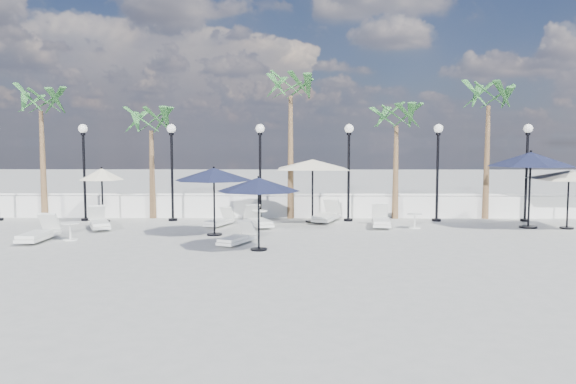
{
  "coord_description": "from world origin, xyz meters",
  "views": [
    {
      "loc": [
        1.36,
        -15.66,
        3.1
      ],
      "look_at": [
        1.15,
        2.59,
        1.5
      ],
      "focal_mm": 35.0,
      "sensor_mm": 36.0,
      "label": 1
    }
  ],
  "objects_px": {
    "lounger_1": "(39,234)",
    "parasol_cream_sq_b": "(569,171)",
    "lounger_4": "(258,221)",
    "lounger_5": "(220,221)",
    "parasol_cream_small": "(102,175)",
    "lounger_6": "(381,220)",
    "parasol_navy_mid": "(259,185)",
    "parasol_navy_right": "(531,160)",
    "lounger_3": "(327,216)",
    "lounger_2": "(237,238)",
    "parasol_navy_left": "(214,175)",
    "parasol_cream_sq_a": "(313,160)",
    "lounger_0": "(99,222)"
  },
  "relations": [
    {
      "from": "lounger_1",
      "to": "parasol_cream_sq_b",
      "type": "distance_m",
      "value": 18.26
    },
    {
      "from": "lounger_4",
      "to": "lounger_5",
      "type": "xyz_separation_m",
      "value": [
        -1.44,
        0.19,
        -0.03
      ]
    },
    {
      "from": "lounger_1",
      "to": "parasol_cream_small",
      "type": "distance_m",
      "value": 4.75
    },
    {
      "from": "lounger_1",
      "to": "lounger_6",
      "type": "height_order",
      "value": "lounger_6"
    },
    {
      "from": "lounger_6",
      "to": "parasol_cream_small",
      "type": "distance_m",
      "value": 10.95
    },
    {
      "from": "lounger_1",
      "to": "parasol_navy_mid",
      "type": "bearing_deg",
      "value": -10.11
    },
    {
      "from": "lounger_4",
      "to": "parasol_navy_right",
      "type": "relative_size",
      "value": 0.61
    },
    {
      "from": "parasol_cream_sq_b",
      "to": "parasol_navy_right",
      "type": "bearing_deg",
      "value": 171.23
    },
    {
      "from": "lounger_1",
      "to": "parasol_navy_right",
      "type": "xyz_separation_m",
      "value": [
        16.64,
        3.02,
        2.25
      ]
    },
    {
      "from": "lounger_4",
      "to": "parasol_cream_small",
      "type": "relative_size",
      "value": 0.9
    },
    {
      "from": "lounger_3",
      "to": "parasol_cream_small",
      "type": "xyz_separation_m",
      "value": [
        -8.83,
        -0.02,
        1.6
      ]
    },
    {
      "from": "lounger_2",
      "to": "parasol_navy_left",
      "type": "relative_size",
      "value": 0.65
    },
    {
      "from": "parasol_cream_sq_b",
      "to": "lounger_3",
      "type": "bearing_deg",
      "value": 169.14
    },
    {
      "from": "lounger_6",
      "to": "parasol_cream_sq_b",
      "type": "bearing_deg",
      "value": 2.43
    },
    {
      "from": "parasol_navy_left",
      "to": "parasol_cream_sq_a",
      "type": "height_order",
      "value": "parasol_cream_sq_a"
    },
    {
      "from": "lounger_6",
      "to": "parasol_navy_right",
      "type": "xyz_separation_m",
      "value": [
        5.36,
        -0.18,
        2.25
      ]
    },
    {
      "from": "lounger_1",
      "to": "lounger_4",
      "type": "height_order",
      "value": "lounger_1"
    },
    {
      "from": "lounger_4",
      "to": "lounger_6",
      "type": "distance_m",
      "value": 4.56
    },
    {
      "from": "parasol_navy_mid",
      "to": "parasol_cream_sq_b",
      "type": "distance_m",
      "value": 11.69
    },
    {
      "from": "lounger_5",
      "to": "lounger_0",
      "type": "bearing_deg",
      "value": -149.68
    },
    {
      "from": "parasol_cream_small",
      "to": "parasol_cream_sq_a",
      "type": "bearing_deg",
      "value": -0.0
    },
    {
      "from": "parasol_navy_left",
      "to": "parasol_cream_small",
      "type": "height_order",
      "value": "parasol_navy_left"
    },
    {
      "from": "parasol_navy_left",
      "to": "parasol_cream_sq_a",
      "type": "xyz_separation_m",
      "value": [
        3.4,
        3.2,
        0.4
      ]
    },
    {
      "from": "lounger_4",
      "to": "parasol_cream_small",
      "type": "distance_m",
      "value": 6.55
    },
    {
      "from": "lounger_1",
      "to": "parasol_navy_mid",
      "type": "height_order",
      "value": "parasol_navy_mid"
    },
    {
      "from": "lounger_6",
      "to": "lounger_3",
      "type": "bearing_deg",
      "value": 152.42
    },
    {
      "from": "parasol_navy_right",
      "to": "lounger_1",
      "type": "bearing_deg",
      "value": -169.72
    },
    {
      "from": "parasol_navy_mid",
      "to": "parasol_cream_sq_a",
      "type": "relative_size",
      "value": 0.45
    },
    {
      "from": "lounger_0",
      "to": "parasol_navy_left",
      "type": "relative_size",
      "value": 0.75
    },
    {
      "from": "parasol_cream_sq_a",
      "to": "lounger_6",
      "type": "bearing_deg",
      "value": -26.55
    },
    {
      "from": "lounger_4",
      "to": "parasol_cream_sq_b",
      "type": "relative_size",
      "value": 0.43
    },
    {
      "from": "lounger_0",
      "to": "lounger_4",
      "type": "height_order",
      "value": "lounger_0"
    },
    {
      "from": "parasol_cream_sq_b",
      "to": "parasol_cream_small",
      "type": "distance_m",
      "value": 17.51
    },
    {
      "from": "parasol_navy_right",
      "to": "parasol_cream_sq_a",
      "type": "height_order",
      "value": "parasol_navy_right"
    },
    {
      "from": "lounger_4",
      "to": "lounger_6",
      "type": "bearing_deg",
      "value": -21.87
    },
    {
      "from": "lounger_5",
      "to": "parasol_cream_sq_b",
      "type": "relative_size",
      "value": 0.37
    },
    {
      "from": "lounger_5",
      "to": "lounger_4",
      "type": "bearing_deg",
      "value": 13.01
    },
    {
      "from": "parasol_navy_mid",
      "to": "parasol_navy_right",
      "type": "distance_m",
      "value": 10.57
    },
    {
      "from": "lounger_3",
      "to": "lounger_6",
      "type": "height_order",
      "value": "lounger_3"
    },
    {
      "from": "lounger_6",
      "to": "parasol_cream_sq_b",
      "type": "distance_m",
      "value": 6.93
    },
    {
      "from": "lounger_4",
      "to": "lounger_5",
      "type": "distance_m",
      "value": 1.45
    },
    {
      "from": "lounger_4",
      "to": "lounger_5",
      "type": "relative_size",
      "value": 1.15
    },
    {
      "from": "lounger_0",
      "to": "lounger_5",
      "type": "relative_size",
      "value": 1.16
    },
    {
      "from": "parasol_navy_right",
      "to": "lounger_5",
      "type": "bearing_deg",
      "value": 178.64
    },
    {
      "from": "parasol_navy_right",
      "to": "parasol_cream_sq_a",
      "type": "xyz_separation_m",
      "value": [
        -7.86,
        1.43,
        -0.05
      ]
    },
    {
      "from": "lounger_0",
      "to": "parasol_cream_small",
      "type": "bearing_deg",
      "value": 80.05
    },
    {
      "from": "parasol_cream_sq_a",
      "to": "lounger_1",
      "type": "bearing_deg",
      "value": -153.15
    },
    {
      "from": "lounger_3",
      "to": "parasol_navy_mid",
      "type": "height_order",
      "value": "parasol_navy_mid"
    },
    {
      "from": "lounger_2",
      "to": "lounger_4",
      "type": "xyz_separation_m",
      "value": [
        0.4,
        3.59,
        0.03
      ]
    },
    {
      "from": "lounger_3",
      "to": "lounger_6",
      "type": "bearing_deg",
      "value": -13.47
    }
  ]
}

